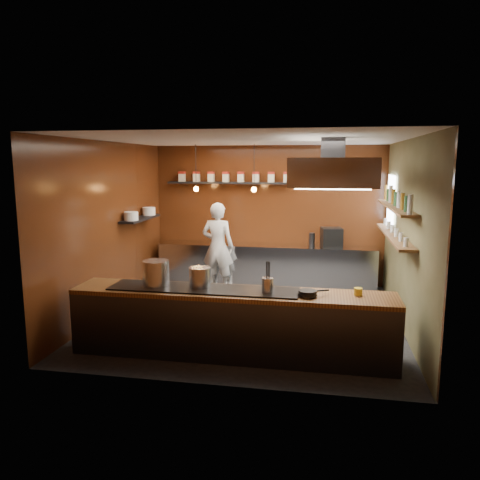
% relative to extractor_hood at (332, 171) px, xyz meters
% --- Properties ---
extents(floor, '(5.00, 5.00, 0.00)m').
position_rel_extractor_hood_xyz_m(floor, '(-1.30, 0.40, -2.51)').
color(floor, black).
rests_on(floor, ground).
extents(back_wall, '(5.00, 0.00, 5.00)m').
position_rel_extractor_hood_xyz_m(back_wall, '(-1.30, 2.90, -1.01)').
color(back_wall, '#341509').
rests_on(back_wall, ground).
extents(left_wall, '(0.00, 5.00, 5.00)m').
position_rel_extractor_hood_xyz_m(left_wall, '(-3.80, 0.40, -1.01)').
color(left_wall, '#341509').
rests_on(left_wall, ground).
extents(right_wall, '(0.00, 5.00, 5.00)m').
position_rel_extractor_hood_xyz_m(right_wall, '(1.20, 0.40, -1.01)').
color(right_wall, '#484829').
rests_on(right_wall, ground).
extents(ceiling, '(5.00, 5.00, 0.00)m').
position_rel_extractor_hood_xyz_m(ceiling, '(-1.30, 0.40, 0.49)').
color(ceiling, silver).
rests_on(ceiling, back_wall).
extents(window_pane, '(0.00, 1.00, 1.00)m').
position_rel_extractor_hood_xyz_m(window_pane, '(1.15, 2.10, -0.61)').
color(window_pane, white).
rests_on(window_pane, right_wall).
extents(prep_counter, '(4.60, 0.65, 0.90)m').
position_rel_extractor_hood_xyz_m(prep_counter, '(-1.30, 2.57, -2.06)').
color(prep_counter, silver).
rests_on(prep_counter, floor).
extents(pass_counter, '(4.40, 0.72, 0.94)m').
position_rel_extractor_hood_xyz_m(pass_counter, '(-1.30, -1.20, -2.04)').
color(pass_counter, '#38383D').
rests_on(pass_counter, floor).
extents(tin_shelf, '(2.60, 0.26, 0.04)m').
position_rel_extractor_hood_xyz_m(tin_shelf, '(-2.20, 2.76, -0.31)').
color(tin_shelf, black).
rests_on(tin_shelf, back_wall).
extents(plate_shelf, '(0.30, 1.40, 0.04)m').
position_rel_extractor_hood_xyz_m(plate_shelf, '(-3.64, 1.40, -0.96)').
color(plate_shelf, black).
rests_on(plate_shelf, left_wall).
extents(bottle_shelf_upper, '(0.26, 2.80, 0.04)m').
position_rel_extractor_hood_xyz_m(bottle_shelf_upper, '(1.04, 0.70, -0.59)').
color(bottle_shelf_upper, brown).
rests_on(bottle_shelf_upper, right_wall).
extents(bottle_shelf_lower, '(0.26, 2.80, 0.04)m').
position_rel_extractor_hood_xyz_m(bottle_shelf_lower, '(1.04, 0.70, -1.06)').
color(bottle_shelf_lower, brown).
rests_on(bottle_shelf_lower, right_wall).
extents(extractor_hood, '(1.20, 2.00, 0.72)m').
position_rel_extractor_hood_xyz_m(extractor_hood, '(0.00, 0.00, 0.00)').
color(extractor_hood, '#38383D').
rests_on(extractor_hood, ceiling).
extents(pendant_left, '(0.10, 0.10, 0.95)m').
position_rel_extractor_hood_xyz_m(pendant_left, '(-2.70, 2.10, -0.35)').
color(pendant_left, black).
rests_on(pendant_left, ceiling).
extents(pendant_right, '(0.10, 0.10, 0.95)m').
position_rel_extractor_hood_xyz_m(pendant_right, '(-1.50, 2.10, -0.35)').
color(pendant_right, black).
rests_on(pendant_right, ceiling).
extents(storage_tins, '(2.43, 0.13, 0.22)m').
position_rel_extractor_hood_xyz_m(storage_tins, '(-2.05, 2.76, -0.17)').
color(storage_tins, beige).
rests_on(storage_tins, tin_shelf).
extents(plate_stacks, '(0.26, 1.16, 0.16)m').
position_rel_extractor_hood_xyz_m(plate_stacks, '(-3.64, 1.40, -0.86)').
color(plate_stacks, white).
rests_on(plate_stacks, plate_shelf).
extents(bottles, '(0.06, 2.66, 0.24)m').
position_rel_extractor_hood_xyz_m(bottles, '(1.04, 0.70, -0.45)').
color(bottles, silver).
rests_on(bottles, bottle_shelf_upper).
extents(wine_glasses, '(0.07, 2.37, 0.13)m').
position_rel_extractor_hood_xyz_m(wine_glasses, '(1.04, 0.70, -0.97)').
color(wine_glasses, silver).
rests_on(wine_glasses, bottle_shelf_lower).
extents(stockpot_large, '(0.49, 0.49, 0.36)m').
position_rel_extractor_hood_xyz_m(stockpot_large, '(-2.38, -1.20, -1.39)').
color(stockpot_large, silver).
rests_on(stockpot_large, pass_counter).
extents(stockpot_small, '(0.39, 0.39, 0.28)m').
position_rel_extractor_hood_xyz_m(stockpot_small, '(-1.76, -1.15, -1.43)').
color(stockpot_small, '#B5B7BC').
rests_on(stockpot_small, pass_counter).
extents(utensil_crock, '(0.20, 0.20, 0.20)m').
position_rel_extractor_hood_xyz_m(utensil_crock, '(-0.81, -1.27, -1.47)').
color(utensil_crock, silver).
rests_on(utensil_crock, pass_counter).
extents(frying_pan, '(0.40, 0.26, 0.06)m').
position_rel_extractor_hood_xyz_m(frying_pan, '(-0.28, -1.29, -1.53)').
color(frying_pan, black).
rests_on(frying_pan, pass_counter).
extents(butter_jar, '(0.12, 0.12, 0.10)m').
position_rel_extractor_hood_xyz_m(butter_jar, '(0.37, -1.11, -1.54)').
color(butter_jar, yellow).
rests_on(butter_jar, pass_counter).
extents(espresso_machine, '(0.47, 0.45, 0.41)m').
position_rel_extractor_hood_xyz_m(espresso_machine, '(0.06, 2.50, -1.40)').
color(espresso_machine, black).
rests_on(espresso_machine, prep_counter).
extents(chef, '(0.71, 0.50, 1.84)m').
position_rel_extractor_hood_xyz_m(chef, '(-2.25, 2.07, -1.59)').
color(chef, white).
rests_on(chef, floor).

